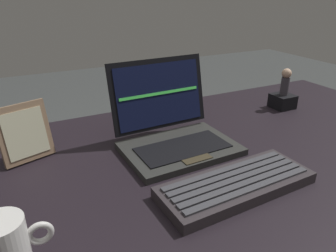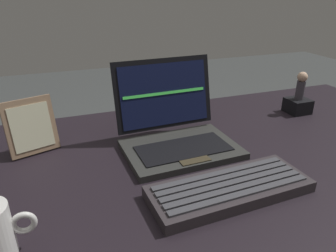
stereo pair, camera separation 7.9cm
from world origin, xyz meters
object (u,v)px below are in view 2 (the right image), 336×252
Objects in this scene: laptop_front at (176,131)px; figurine at (301,85)px; external_keyboard at (230,189)px; figurine_stand at (297,106)px; photo_frame at (31,127)px.

laptop_front is 3.16× the size of figurine.
figurine_stand is at bearing 35.96° from external_keyboard.
external_keyboard is (0.03, -0.24, -0.03)m from laptop_front.
figurine reaches higher than figurine_stand.
external_keyboard is 0.58m from figurine.
laptop_front is 0.50m from figurine.
laptop_front is 0.37m from photo_frame.
laptop_front reaches higher than external_keyboard.
figurine is (0.00, 0.00, 0.08)m from figurine_stand.
figurine_stand is (0.85, -0.01, -0.05)m from photo_frame.
figurine_stand is 0.77× the size of figurine.
figurine_stand reaches higher than external_keyboard.
photo_frame is (-0.36, 0.10, 0.03)m from laptop_front.
external_keyboard is at bearing -144.04° from figurine_stand.
photo_frame reaches higher than figurine_stand.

